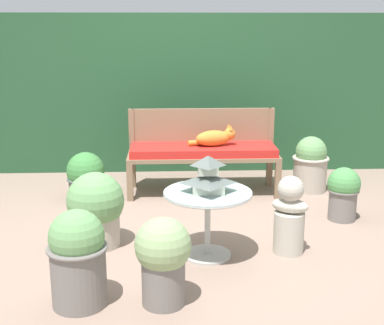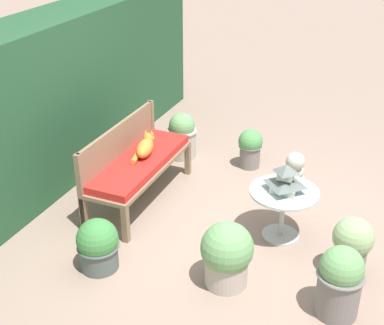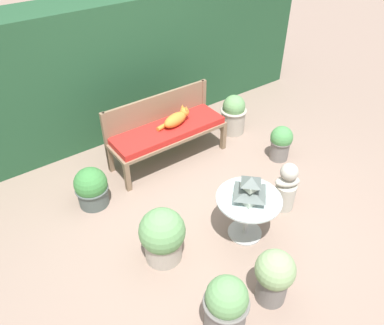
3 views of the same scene
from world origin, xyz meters
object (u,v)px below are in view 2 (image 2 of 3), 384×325
(cat, at_px, (145,147))
(potted_plant_patio_mid, at_px, (352,245))
(garden_bench, at_px, (140,165))
(pagoda_birdhouse, at_px, (285,180))
(garden_bust, at_px, (293,180))
(potted_plant_bench_right, at_px, (250,147))
(potted_plant_hedge_corner, at_px, (227,255))
(potted_plant_path_edge, at_px, (182,135))
(potted_plant_table_far, at_px, (98,245))
(potted_plant_table_near, at_px, (340,281))
(patio_table, at_px, (283,201))

(cat, height_order, potted_plant_patio_mid, cat)
(potted_plant_patio_mid, bearing_deg, garden_bench, 80.16)
(pagoda_birdhouse, height_order, garden_bust, pagoda_birdhouse)
(potted_plant_bench_right, bearing_deg, potted_plant_hedge_corner, -167.50)
(pagoda_birdhouse, distance_m, potted_plant_path_edge, 2.00)
(potted_plant_table_far, bearing_deg, potted_plant_table_near, -82.95)
(pagoda_birdhouse, bearing_deg, cat, 83.10)
(pagoda_birdhouse, bearing_deg, garden_bench, 87.58)
(potted_plant_table_far, xyz_separation_m, potted_plant_path_edge, (2.28, 0.22, 0.05))
(garden_bench, xyz_separation_m, potted_plant_hedge_corner, (-0.92, -1.31, -0.12))
(patio_table, relative_size, potted_plant_bench_right, 1.37)
(garden_bust, bearing_deg, potted_plant_table_far, 168.89)
(patio_table, relative_size, potted_plant_hedge_corner, 1.11)
(potted_plant_table_far, bearing_deg, garden_bench, 9.71)
(potted_plant_bench_right, bearing_deg, pagoda_birdhouse, -150.22)
(potted_plant_patio_mid, bearing_deg, potted_plant_hedge_corner, 119.52)
(potted_plant_table_far, bearing_deg, potted_plant_bench_right, -15.19)
(garden_bench, height_order, potted_plant_hedge_corner, potted_plant_hedge_corner)
(patio_table, height_order, potted_plant_path_edge, potted_plant_path_edge)
(potted_plant_table_far, height_order, potted_plant_table_near, potted_plant_table_near)
(garden_bust, xyz_separation_m, potted_plant_patio_mid, (-0.95, -0.74, 0.03))
(pagoda_birdhouse, relative_size, potted_plant_bench_right, 0.64)
(pagoda_birdhouse, distance_m, potted_plant_table_far, 1.79)
(cat, distance_m, potted_plant_path_edge, 1.04)
(patio_table, distance_m, garden_bust, 0.64)
(garden_bench, bearing_deg, potted_plant_hedge_corner, -125.20)
(patio_table, relative_size, garden_bust, 1.08)
(patio_table, bearing_deg, garden_bench, 87.58)
(potted_plant_path_edge, xyz_separation_m, potted_plant_table_near, (-2.03, -2.25, 0.03))
(cat, relative_size, potted_plant_bench_right, 1.02)
(potted_plant_table_far, relative_size, potted_plant_path_edge, 0.84)
(potted_plant_table_near, bearing_deg, potted_plant_path_edge, 47.94)
(garden_bench, xyz_separation_m, garden_bust, (0.56, -1.51, -0.14))
(garden_bench, bearing_deg, garden_bust, -69.73)
(pagoda_birdhouse, relative_size, potted_plant_table_near, 0.50)
(patio_table, xyz_separation_m, potted_plant_table_near, (-0.85, -0.67, -0.08))
(garden_bench, distance_m, potted_plant_table_near, 2.41)
(cat, relative_size, potted_plant_hedge_corner, 0.83)
(cat, xyz_separation_m, potted_plant_hedge_corner, (-1.04, -1.30, -0.28))
(pagoda_birdhouse, distance_m, potted_plant_table_near, 1.13)
(potted_plant_table_far, xyz_separation_m, potted_plant_patio_mid, (0.77, -2.05, 0.07))
(garden_bench, relative_size, pagoda_birdhouse, 4.94)
(cat, bearing_deg, potted_plant_hedge_corner, -142.09)
(cat, distance_m, garden_bust, 1.60)
(pagoda_birdhouse, xyz_separation_m, potted_plant_bench_right, (1.26, 0.72, -0.37))
(patio_table, xyz_separation_m, garden_bust, (0.62, 0.05, -0.12))
(potted_plant_bench_right, height_order, potted_plant_table_near, potted_plant_table_near)
(potted_plant_path_edge, xyz_separation_m, potted_plant_hedge_corner, (-2.04, -1.33, 0.01))
(patio_table, xyz_separation_m, potted_plant_hedge_corner, (-0.86, 0.25, -0.10))
(cat, relative_size, potted_plant_table_far, 1.01)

